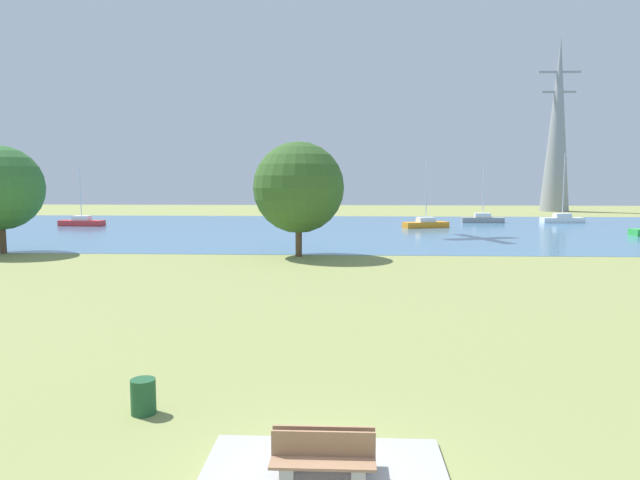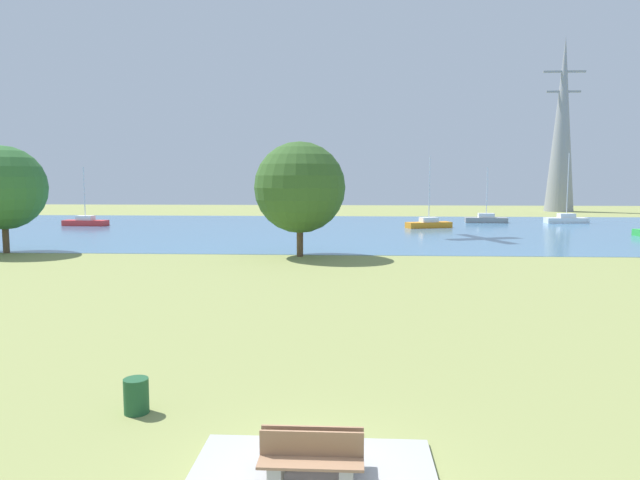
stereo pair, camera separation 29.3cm
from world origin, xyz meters
TOP-DOWN VIEW (x-y plane):
  - ground_plane at (0.00, 22.00)m, footprint 160.00×160.00m
  - concrete_pad at (0.00, 0.00)m, footprint 4.40×3.20m
  - bench_facing_water at (0.00, 0.27)m, footprint 1.80×0.48m
  - bench_facing_inland at (0.00, -0.27)m, footprint 1.80×0.48m
  - litter_bin at (-4.19, 2.83)m, footprint 0.56×0.56m
  - water_surface at (0.00, 50.00)m, footprint 140.00×40.00m
  - sailboat_orange at (8.71, 52.22)m, footprint 5.03×3.02m
  - sailboat_red at (-28.67, 52.88)m, footprint 4.89×1.81m
  - sailboat_gray at (16.33, 59.65)m, footprint 4.89×1.82m
  - sailboat_white at (25.58, 59.72)m, footprint 4.90×1.86m
  - tree_west_near at (-23.71, 29.92)m, footprint 5.87×5.87m
  - tree_mid_shore at (-2.85, 29.29)m, footprint 6.09×6.09m
  - electricity_pylon at (32.96, 83.85)m, footprint 6.40×4.40m

SIDE VIEW (x-z plane):
  - ground_plane at x=0.00m, z-range 0.00..0.00m
  - water_surface at x=0.00m, z-range 0.00..0.02m
  - concrete_pad at x=0.00m, z-range 0.00..0.10m
  - litter_bin at x=-4.19m, z-range 0.00..0.80m
  - sailboat_red at x=-28.67m, z-range -2.76..3.67m
  - sailboat_gray at x=16.33m, z-range -2.81..3.72m
  - sailboat_orange at x=8.71m, z-range -3.28..4.22m
  - bench_facing_water at x=0.00m, z-range 0.02..0.91m
  - bench_facing_inland at x=0.00m, z-range 0.02..0.91m
  - sailboat_white at x=25.58m, z-range -3.56..4.51m
  - tree_west_near at x=-23.71m, z-range 0.82..8.35m
  - tree_mid_shore at x=-2.85m, z-range 0.79..8.49m
  - electricity_pylon at x=32.96m, z-range 0.01..26.76m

